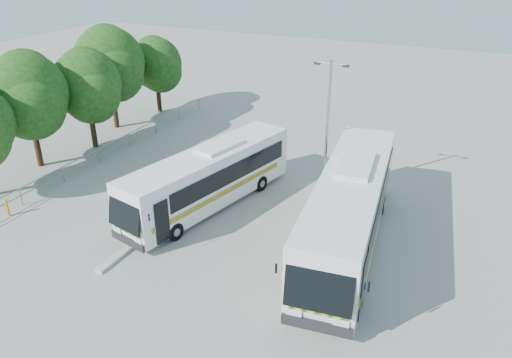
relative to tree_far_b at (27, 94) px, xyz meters
The scene contains 11 objects.
ground 13.85m from the tree_far_b, ahead, with size 100.00×100.00×0.00m, color gray.
kerb_divider 11.65m from the tree_far_b, ahead, with size 0.40×16.00×0.15m, color #B2B2AD.
railing 5.62m from the tree_far_b, 42.90° to the left, with size 0.06×22.00×1.00m.
tree_far_b is the anchor object (origin of this frame).
tree_far_c 4.01m from the tree_far_b, 77.09° to the left, with size 4.97×4.69×6.49m.
tree_far_d 7.61m from the tree_far_b, 92.23° to the left, with size 5.62×5.30×7.33m.
tree_far_e 12.13m from the tree_far_b, 88.17° to the left, with size 4.54×4.28×5.92m.
coach_main 12.36m from the tree_far_b, ahead, with size 4.57×11.07×3.01m.
coach_adjacent 19.73m from the tree_far_b, ahead, with size 3.95×12.86×3.51m.
lamppost 17.38m from the tree_far_b, 13.04° to the left, with size 1.79×0.19×7.32m.
bollard 7.47m from the tree_far_b, 57.98° to the right, with size 0.13×0.13×0.96m, color gold.
Camera 1 is at (11.00, -18.67, 12.66)m, focal length 35.00 mm.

